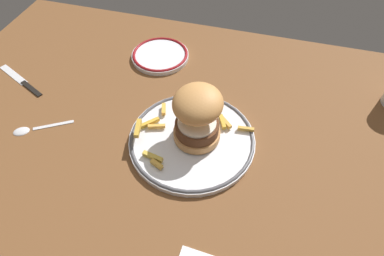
{
  "coord_description": "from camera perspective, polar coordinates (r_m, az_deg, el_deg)",
  "views": [
    {
      "loc": [
        15.22,
        -42.39,
        56.11
      ],
      "look_at": [
        3.47,
        -0.54,
        4.6
      ],
      "focal_mm": 30.29,
      "sensor_mm": 36.0,
      "label": 1
    }
  ],
  "objects": [
    {
      "name": "fries_pile",
      "position": [
        0.71,
        -2.18,
        0.11
      ],
      "size": [
        24.7,
        21.52,
        2.96
      ],
      "color": "gold",
      "rests_on": "dinner_plate"
    },
    {
      "name": "spoon",
      "position": [
        0.82,
        -26.94,
        -0.19
      ],
      "size": [
        12.29,
        8.28,
        0.9
      ],
      "color": "silver",
      "rests_on": "ground_plane"
    },
    {
      "name": "knife",
      "position": [
        0.94,
        -27.53,
        7.15
      ],
      "size": [
        17.01,
        8.82,
        0.7
      ],
      "color": "black",
      "rests_on": "ground_plane"
    },
    {
      "name": "dinner_plate",
      "position": [
        0.7,
        0.0,
        -1.98
      ],
      "size": [
        27.4,
        27.4,
        1.6
      ],
      "color": "silver",
      "rests_on": "ground_plane"
    },
    {
      "name": "side_plate",
      "position": [
        0.92,
        -5.62,
        12.64
      ],
      "size": [
        15.68,
        15.68,
        1.6
      ],
      "color": "white",
      "rests_on": "ground_plane"
    },
    {
      "name": "burger",
      "position": [
        0.65,
        0.92,
        2.22
      ],
      "size": [
        12.27,
        12.8,
        12.55
      ],
      "color": "tan",
      "rests_on": "dinner_plate"
    },
    {
      "name": "ground_plane",
      "position": [
        0.74,
        -2.49,
        -2.45
      ],
      "size": [
        128.03,
        88.89,
        4.0
      ],
      "primitive_type": "cube",
      "color": "brown"
    }
  ]
}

